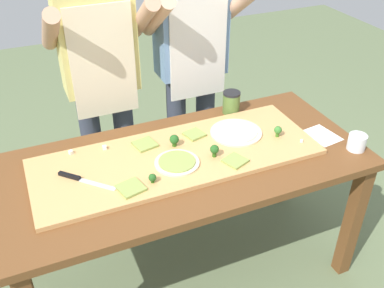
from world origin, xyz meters
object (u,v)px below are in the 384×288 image
cheese_crumble_a (71,152)px  broccoli_floret_back_left (174,140)px  pizza_slice_far_right (194,134)px  flour_cup (357,143)px  chefs_knife (79,179)px  pizza_whole_pesto_green (177,162)px  pizza_slice_near_left (235,161)px  broccoli_floret_center_left (278,130)px  sauce_jar (231,102)px  broccoli_floret_front_left (214,150)px  cook_left (101,72)px  pizza_slice_far_left (131,188)px  recipe_note (322,135)px  cheese_crumble_b (105,147)px  cheese_crumble_c (301,141)px  cook_right (191,57)px  pizza_slice_center (145,144)px  broccoli_floret_back_right (152,178)px  pizza_whole_cheese_artichoke (236,132)px

cheese_crumble_a → broccoli_floret_back_left: bearing=-15.2°
pizza_slice_far_right → broccoli_floret_back_left: 0.14m
broccoli_floret_back_left → flour_cup: broccoli_floret_back_left is taller
chefs_knife → pizza_whole_pesto_green: 0.45m
chefs_knife → pizza_slice_near_left: size_ratio=2.27×
pizza_slice_far_right → flour_cup: flour_cup is taller
broccoli_floret_center_left → sauce_jar: size_ratio=0.46×
pizza_slice_far_right → broccoli_floret_front_left: bearing=-86.6°
broccoli_floret_front_left → cook_left: size_ratio=0.04×
pizza_slice_far_right → cook_left: bearing=124.0°
pizza_slice_far_left → recipe_note: 1.04m
recipe_note → sauce_jar: bearing=128.6°
pizza_slice_far_right → cheese_crumble_b: cheese_crumble_b is taller
cheese_crumble_c → cook_right: (-0.27, 0.77, 0.19)m
pizza_slice_center → cheese_crumble_a: (-0.35, 0.07, 0.00)m
broccoli_floret_front_left → cheese_crumble_a: size_ratio=3.54×
broccoli_floret_back_right → broccoli_floret_front_left: (0.33, 0.07, 0.01)m
cheese_crumble_b → cook_right: cook_right is taller
broccoli_floret_back_right → cheese_crumble_a: size_ratio=2.45×
pizza_whole_cheese_artichoke → pizza_slice_center: size_ratio=2.60×
flour_cup → recipe_note: flour_cup is taller
chefs_knife → pizza_slice_far_right: bearing=12.4°
pizza_whole_cheese_artichoke → pizza_slice_center: 0.47m
pizza_slice_near_left → pizza_slice_center: 0.45m
pizza_slice_near_left → pizza_slice_far_left: size_ratio=0.92×
pizza_whole_cheese_artichoke → cook_left: size_ratio=0.16×
broccoli_floret_back_left → sauce_jar: size_ratio=0.49×
cheese_crumble_a → cook_left: size_ratio=0.01×
broccoli_floret_back_right → broccoli_floret_front_left: 0.34m
pizza_slice_near_left → broccoli_floret_center_left: (0.30, 0.11, 0.03)m
chefs_knife → broccoli_floret_back_right: bearing=-26.4°
cheese_crumble_a → pizza_whole_pesto_green: bearing=-32.0°
broccoli_floret_back_left → flour_cup: bearing=-22.8°
pizza_slice_center → sauce_jar: (0.56, 0.16, 0.04)m
pizza_slice_far_left → cheese_crumble_a: bearing=117.2°
pizza_whole_cheese_artichoke → pizza_slice_center: (-0.46, 0.08, -0.00)m
broccoli_floret_back_left → cheese_crumble_b: broccoli_floret_back_left is taller
pizza_slice_far_right → broccoli_floret_back_right: (-0.32, -0.28, 0.02)m
pizza_whole_pesto_green → cheese_crumble_a: 0.52m
cheese_crumble_b → cook_left: bearing=76.2°
broccoli_floret_center_left → flour_cup: 0.39m
pizza_slice_near_left → cheese_crumble_b: (-0.53, 0.34, 0.00)m
pizza_whole_pesto_green → cook_right: (0.37, 0.70, 0.19)m
sauce_jar → cook_right: cook_right is taller
pizza_whole_pesto_green → cook_left: 0.74m
pizza_whole_pesto_green → pizza_slice_near_left: size_ratio=2.18×
pizza_whole_cheese_artichoke → cheese_crumble_a: (-0.81, 0.15, 0.00)m
cheese_crumble_a → recipe_note: 1.27m
broccoli_floret_back_left → recipe_note: size_ratio=0.35×
flour_cup → cheese_crumble_c: bearing=150.6°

